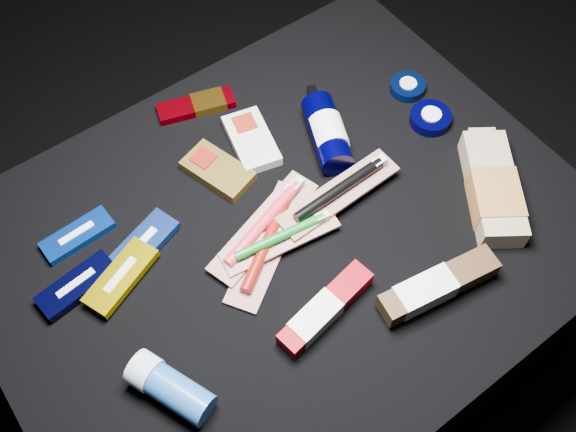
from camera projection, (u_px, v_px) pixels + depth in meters
ground at (285, 320)px, 1.42m from camera, size 3.00×3.00×0.00m
cloth_table at (285, 281)px, 1.24m from camera, size 0.98×0.78×0.40m
luna_bar_0 at (78, 235)px, 1.06m from camera, size 0.12×0.05×0.02m
luna_bar_1 at (141, 246)px, 1.05m from camera, size 0.14×0.09×0.02m
luna_bar_2 at (77, 285)px, 1.01m from camera, size 0.13×0.06×0.02m
luna_bar_3 at (121, 277)px, 1.01m from camera, size 0.14×0.10×0.02m
clif_bar_0 at (216, 169)px, 1.12m from camera, size 0.10×0.14×0.02m
clif_bar_1 at (250, 138)px, 1.16m from camera, size 0.10×0.14×0.02m
power_bar at (200, 104)px, 1.20m from camera, size 0.15×0.09×0.02m
lotion_bottle at (327, 133)px, 1.14m from camera, size 0.11×0.19×0.06m
cream_tin_upper at (407, 87)px, 1.22m from camera, size 0.07×0.07×0.02m
cream_tin_lower at (430, 118)px, 1.18m from camera, size 0.08×0.08×0.02m
bodywash_bottle at (493, 190)px, 1.09m from camera, size 0.18×0.22×0.05m
deodorant_stick at (169, 387)px, 0.91m from camera, size 0.10×0.14×0.05m
toothbrush_pack_0 at (269, 241)px, 1.05m from camera, size 0.24×0.18×0.03m
toothbrush_pack_1 at (265, 223)px, 1.06m from camera, size 0.24×0.12×0.03m
toothbrush_pack_2 at (282, 238)px, 1.04m from camera, size 0.21×0.08×0.02m
toothbrush_pack_3 at (340, 191)px, 1.08m from camera, size 0.23×0.06×0.03m
toothpaste_carton_red at (322, 312)px, 0.98m from camera, size 0.18×0.07×0.03m
toothpaste_carton_green at (433, 288)px, 0.99m from camera, size 0.20×0.08×0.04m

